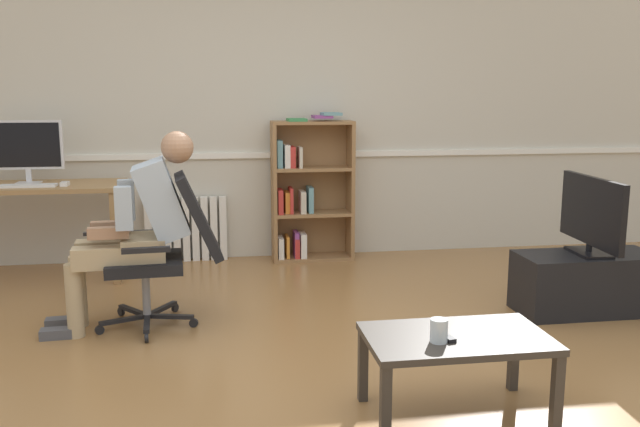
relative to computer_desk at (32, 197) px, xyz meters
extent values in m
plane|color=olive|center=(1.94, -2.15, -0.65)|extent=(18.00, 18.00, 0.00)
cube|color=beige|center=(1.94, 0.50, 0.70)|extent=(12.00, 0.10, 2.70)
cube|color=white|center=(1.94, 0.44, 0.27)|extent=(12.00, 0.03, 0.05)
cube|color=#9E7547|center=(0.66, -0.28, -0.29)|extent=(0.06, 0.06, 0.72)
cube|color=#9E7547|center=(0.66, 0.28, -0.29)|extent=(0.06, 0.06, 0.72)
cube|color=#9E7547|center=(0.00, 0.00, 0.08)|extent=(1.40, 0.63, 0.04)
cube|color=silver|center=(-0.03, 0.06, 0.11)|extent=(0.18, 0.14, 0.01)
cube|color=silver|center=(-0.03, 0.08, 0.16)|extent=(0.04, 0.02, 0.10)
cube|color=silver|center=(-0.03, 0.08, 0.41)|extent=(0.55, 0.02, 0.39)
cube|color=black|center=(-0.03, 0.07, 0.41)|extent=(0.51, 0.00, 0.35)
cube|color=white|center=(0.02, -0.14, 0.11)|extent=(0.41, 0.12, 0.02)
cube|color=white|center=(0.28, -0.12, 0.12)|extent=(0.06, 0.10, 0.03)
cube|color=olive|center=(1.93, 0.27, -0.04)|extent=(0.03, 0.28, 1.22)
cube|color=olive|center=(2.61, 0.27, -0.04)|extent=(0.03, 0.28, 1.22)
cube|color=olive|center=(2.27, 0.41, -0.04)|extent=(0.68, 0.02, 1.22)
cube|color=olive|center=(2.27, 0.27, -0.64)|extent=(0.65, 0.28, 0.03)
cube|color=olive|center=(2.27, 0.27, -0.24)|extent=(0.65, 0.28, 0.03)
cube|color=olive|center=(2.27, 0.27, 0.16)|extent=(0.65, 0.28, 0.03)
cube|color=olive|center=(2.27, 0.27, 0.56)|extent=(0.65, 0.28, 0.03)
cube|color=white|center=(1.98, 0.26, -0.54)|extent=(0.05, 0.19, 0.18)
cube|color=red|center=(1.98, 0.25, -0.12)|extent=(0.04, 0.19, 0.21)
cube|color=#6699A3|center=(1.98, 0.28, 0.29)|extent=(0.05, 0.19, 0.24)
cube|color=orange|center=(2.05, 0.27, -0.53)|extent=(0.03, 0.19, 0.19)
cube|color=orange|center=(2.05, 0.29, -0.14)|extent=(0.04, 0.19, 0.18)
cube|color=white|center=(2.05, 0.28, 0.27)|extent=(0.05, 0.19, 0.20)
cube|color=#89428E|center=(2.12, 0.26, -0.51)|extent=(0.04, 0.19, 0.23)
cube|color=red|center=(2.08, 0.27, -0.12)|extent=(0.03, 0.19, 0.22)
cube|color=red|center=(2.09, 0.27, 0.26)|extent=(0.05, 0.19, 0.18)
cube|color=red|center=(2.12, 0.26, -0.54)|extent=(0.04, 0.19, 0.18)
cube|color=beige|center=(2.18, 0.26, -0.13)|extent=(0.05, 0.19, 0.19)
cube|color=beige|center=(2.16, 0.25, 0.26)|extent=(0.03, 0.19, 0.18)
cube|color=white|center=(2.18, 0.26, -0.52)|extent=(0.05, 0.19, 0.21)
cube|color=#6699A3|center=(2.25, 0.28, -0.12)|extent=(0.04, 0.19, 0.22)
cube|color=#38844C|center=(2.13, 0.24, 0.58)|extent=(0.16, 0.22, 0.02)
cube|color=#89428E|center=(2.35, 0.25, 0.61)|extent=(0.16, 0.22, 0.02)
cube|color=#6699A3|center=(2.43, 0.24, 0.63)|extent=(0.16, 0.22, 0.02)
cube|color=white|center=(0.84, 0.39, -0.37)|extent=(0.06, 0.08, 0.57)
cube|color=white|center=(0.93, 0.39, -0.37)|extent=(0.06, 0.08, 0.57)
cube|color=white|center=(1.01, 0.39, -0.37)|extent=(0.06, 0.08, 0.57)
cube|color=white|center=(1.09, 0.39, -0.37)|extent=(0.06, 0.08, 0.57)
cube|color=white|center=(1.17, 0.39, -0.37)|extent=(0.06, 0.08, 0.57)
cube|color=white|center=(1.25, 0.39, -0.37)|extent=(0.06, 0.08, 0.57)
cube|color=white|center=(1.33, 0.39, -0.37)|extent=(0.06, 0.08, 0.57)
cube|color=white|center=(1.41, 0.39, -0.37)|extent=(0.06, 0.08, 0.57)
cube|color=white|center=(1.49, 0.39, -0.37)|extent=(0.06, 0.08, 0.57)
cube|color=black|center=(0.99, -1.44, -0.59)|extent=(0.06, 0.30, 0.02)
cylinder|color=black|center=(1.00, -1.59, -0.63)|extent=(0.03, 0.06, 0.06)
cube|color=black|center=(1.13, -1.32, -0.59)|extent=(0.30, 0.11, 0.02)
cylinder|color=black|center=(1.27, -1.36, -0.63)|extent=(0.06, 0.03, 0.06)
cube|color=black|center=(1.06, -1.16, -0.59)|extent=(0.19, 0.27, 0.02)
cylinder|color=black|center=(1.14, -1.03, -0.63)|extent=(0.05, 0.06, 0.06)
cube|color=black|center=(0.88, -1.17, -0.59)|extent=(0.22, 0.25, 0.02)
cylinder|color=black|center=(0.79, -1.06, -0.63)|extent=(0.05, 0.06, 0.06)
cube|color=black|center=(0.84, -1.34, -0.59)|extent=(0.29, 0.15, 0.02)
cylinder|color=black|center=(0.70, -1.40, -0.63)|extent=(0.06, 0.04, 0.06)
cylinder|color=gray|center=(0.98, -1.29, -0.43)|extent=(0.05, 0.05, 0.30)
cube|color=black|center=(0.98, -1.29, -0.24)|extent=(0.49, 0.49, 0.07)
cube|color=black|center=(1.32, -1.26, 0.05)|extent=(0.31, 0.46, 0.54)
cube|color=black|center=(0.98, -1.03, -0.10)|extent=(0.28, 0.06, 0.03)
cube|color=black|center=(1.02, -1.55, -0.10)|extent=(0.28, 0.06, 0.03)
cube|color=tan|center=(0.98, -1.29, -0.14)|extent=(0.28, 0.36, 0.14)
cube|color=#A3B2C1|center=(1.10, -1.28, 0.16)|extent=(0.37, 0.36, 0.52)
sphere|color=#A87A5B|center=(1.21, -1.27, 0.48)|extent=(0.20, 0.20, 0.20)
cube|color=black|center=(0.70, -1.31, -0.04)|extent=(0.15, 0.05, 0.02)
cube|color=tan|center=(0.76, -1.20, -0.17)|extent=(0.43, 0.16, 0.13)
cylinder|color=tan|center=(0.56, -1.22, -0.43)|extent=(0.10, 0.10, 0.46)
cube|color=#4C4C51|center=(0.46, -1.23, -0.62)|extent=(0.23, 0.11, 0.06)
cube|color=tan|center=(0.78, -1.40, -0.17)|extent=(0.43, 0.16, 0.13)
cylinder|color=tan|center=(0.57, -1.42, -0.43)|extent=(0.10, 0.10, 0.46)
cube|color=#4C4C51|center=(0.47, -1.43, -0.62)|extent=(0.23, 0.11, 0.06)
cube|color=#A3B2C1|center=(0.87, -1.14, 0.14)|extent=(0.11, 0.09, 0.26)
cube|color=#A87A5B|center=(0.77, -1.21, -0.02)|extent=(0.24, 0.09, 0.07)
cube|color=#A3B2C1|center=(0.89, -1.46, 0.14)|extent=(0.11, 0.09, 0.26)
cube|color=#A87A5B|center=(0.79, -1.40, -0.02)|extent=(0.24, 0.09, 0.07)
cube|color=black|center=(3.89, -1.46, -0.45)|extent=(0.94, 0.41, 0.40)
cube|color=black|center=(3.89, -1.46, -0.24)|extent=(0.22, 0.33, 0.02)
cylinder|color=black|center=(3.89, -1.46, -0.21)|extent=(0.04, 0.04, 0.05)
cube|color=black|center=(3.89, -1.46, 0.04)|extent=(0.09, 0.80, 0.45)
cube|color=#B7D1F9|center=(3.91, -1.46, 0.04)|extent=(0.05, 0.75, 0.41)
cube|color=#332D28|center=(2.11, -2.96, -0.48)|extent=(0.04, 0.04, 0.36)
cube|color=#332D28|center=(2.88, -2.96, -0.48)|extent=(0.04, 0.04, 0.36)
cube|color=#332D28|center=(2.88, -2.52, -0.48)|extent=(0.04, 0.04, 0.36)
cube|color=#332D28|center=(2.11, -2.52, -0.48)|extent=(0.04, 0.04, 0.36)
cube|color=#332D28|center=(2.49, -2.74, -0.28)|extent=(0.83, 0.49, 0.03)
cylinder|color=silver|center=(2.38, -2.81, -0.21)|extent=(0.08, 0.08, 0.10)
cube|color=black|center=(2.43, -2.76, -0.26)|extent=(0.06, 0.15, 0.02)
camera|label=1|loc=(1.44, -5.49, 0.82)|focal=37.62mm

